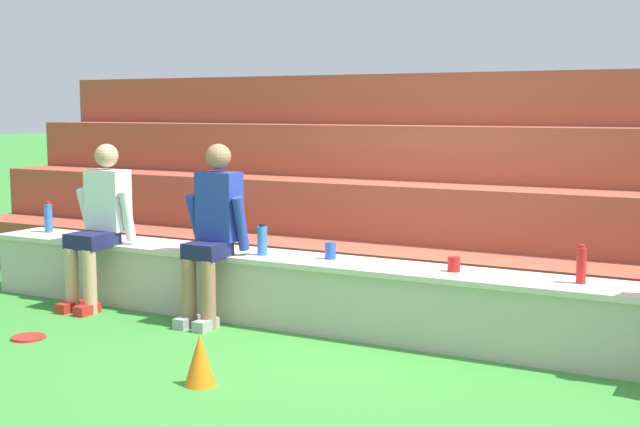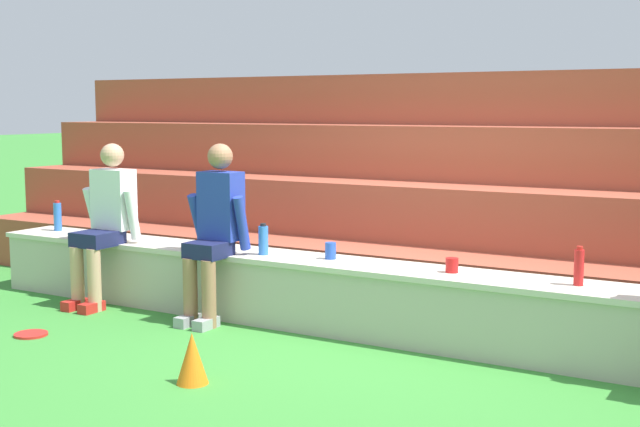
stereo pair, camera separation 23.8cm
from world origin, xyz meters
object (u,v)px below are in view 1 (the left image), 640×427
(plastic_cup_middle, at_px, (330,251))
(plastic_cup_left_end, at_px, (454,264))
(person_left_of_center, at_px, (213,229))
(frisbee, at_px, (29,337))
(water_bottle_mid_right, at_px, (48,218))
(water_bottle_near_left, at_px, (262,240))
(water_bottle_mid_left, at_px, (581,265))
(sports_cone, at_px, (200,360))
(person_far_left, at_px, (99,221))

(plastic_cup_middle, relative_size, plastic_cup_left_end, 1.24)
(person_left_of_center, height_order, frisbee, person_left_of_center)
(water_bottle_mid_right, xyz_separation_m, plastic_cup_left_end, (3.87, -0.04, -0.08))
(person_left_of_center, bearing_deg, water_bottle_near_left, 29.47)
(person_left_of_center, xyz_separation_m, water_bottle_mid_left, (2.70, 0.26, -0.09))
(person_left_of_center, distance_m, sports_cone, 1.61)
(person_far_left, relative_size, plastic_cup_middle, 10.76)
(water_bottle_mid_left, bearing_deg, person_left_of_center, -174.59)
(frisbee, xyz_separation_m, sports_cone, (1.70, -0.25, 0.15))
(person_far_left, height_order, water_bottle_mid_left, person_far_left)
(plastic_cup_middle, bearing_deg, person_left_of_center, -161.96)
(plastic_cup_middle, bearing_deg, water_bottle_mid_right, 179.78)
(frisbee, bearing_deg, water_bottle_mid_right, 130.49)
(water_bottle_mid_left, height_order, sports_cone, water_bottle_mid_left)
(person_left_of_center, relative_size, water_bottle_near_left, 5.64)
(sports_cone, bearing_deg, water_bottle_mid_right, 150.86)
(plastic_cup_left_end, bearing_deg, sports_cone, -124.29)
(sports_cone, bearing_deg, person_left_of_center, 121.98)
(water_bottle_mid_right, xyz_separation_m, frisbee, (1.13, -1.32, -0.65))
(person_left_of_center, bearing_deg, plastic_cup_middle, 18.04)
(water_bottle_near_left, relative_size, plastic_cup_middle, 1.94)
(water_bottle_mid_right, relative_size, water_bottle_near_left, 1.15)
(water_bottle_mid_right, bearing_deg, person_left_of_center, -8.25)
(person_far_left, xyz_separation_m, plastic_cup_middle, (2.00, 0.30, -0.13))
(water_bottle_mid_right, xyz_separation_m, water_bottle_near_left, (2.35, -0.11, -0.02))
(water_bottle_mid_left, height_order, water_bottle_mid_right, water_bottle_mid_right)
(person_left_of_center, bearing_deg, water_bottle_mid_left, 5.41)
(plastic_cup_left_end, bearing_deg, person_far_left, -174.94)
(person_far_left, xyz_separation_m, person_left_of_center, (1.13, 0.01, 0.01))
(water_bottle_near_left, bearing_deg, sports_cone, -72.17)
(water_bottle_mid_left, distance_m, frisbee, 3.87)
(water_bottle_mid_right, relative_size, frisbee, 1.16)
(person_left_of_center, relative_size, frisbee, 5.71)
(plastic_cup_middle, bearing_deg, sports_cone, -92.48)
(water_bottle_mid_left, height_order, water_bottle_near_left, water_bottle_mid_left)
(sports_cone, bearing_deg, frisbee, 171.50)
(water_bottle_mid_left, xyz_separation_m, sports_cone, (-1.90, -1.54, -0.49))
(person_left_of_center, height_order, sports_cone, person_left_of_center)
(person_left_of_center, bearing_deg, frisbee, -131.13)
(water_bottle_mid_left, relative_size, water_bottle_near_left, 1.04)
(person_left_of_center, relative_size, water_bottle_mid_right, 4.91)
(person_left_of_center, bearing_deg, plastic_cup_left_end, 7.73)
(person_far_left, bearing_deg, sports_cone, -33.31)
(water_bottle_mid_right, distance_m, plastic_cup_middle, 2.89)
(water_bottle_mid_right, relative_size, sports_cone, 0.89)
(water_bottle_mid_left, relative_size, plastic_cup_left_end, 2.51)
(plastic_cup_middle, bearing_deg, person_far_left, -171.59)
(person_far_left, bearing_deg, plastic_cup_middle, 8.41)
(water_bottle_near_left, relative_size, sports_cone, 0.78)
(plastic_cup_left_end, bearing_deg, water_bottle_mid_right, 179.36)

